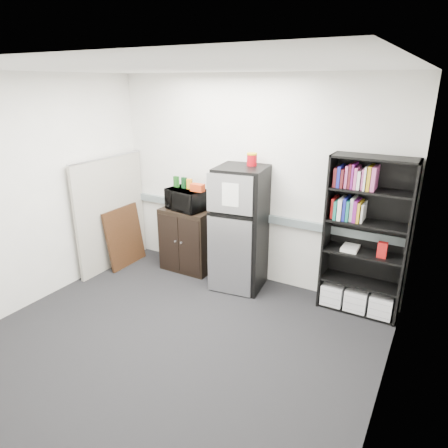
% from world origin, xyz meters
% --- Properties ---
extents(floor, '(4.00, 4.00, 0.00)m').
position_xyz_m(floor, '(0.00, 0.00, 0.00)').
color(floor, black).
rests_on(floor, ground).
extents(wall_back, '(4.00, 0.02, 2.70)m').
position_xyz_m(wall_back, '(0.00, 1.75, 1.35)').
color(wall_back, silver).
rests_on(wall_back, floor).
extents(wall_right, '(0.02, 3.50, 2.70)m').
position_xyz_m(wall_right, '(2.00, 0.00, 1.35)').
color(wall_right, silver).
rests_on(wall_right, floor).
extents(wall_left, '(0.02, 3.50, 2.70)m').
position_xyz_m(wall_left, '(-2.00, 0.00, 1.35)').
color(wall_left, silver).
rests_on(wall_left, floor).
extents(ceiling, '(4.00, 3.50, 0.02)m').
position_xyz_m(ceiling, '(0.00, 0.00, 2.70)').
color(ceiling, white).
rests_on(ceiling, wall_back).
extents(electrical_raceway, '(3.92, 0.05, 0.10)m').
position_xyz_m(electrical_raceway, '(0.00, 1.72, 0.90)').
color(electrical_raceway, gray).
rests_on(electrical_raceway, wall_back).
extents(wall_note, '(0.14, 0.00, 0.10)m').
position_xyz_m(wall_note, '(-0.35, 1.74, 1.55)').
color(wall_note, white).
rests_on(wall_note, wall_back).
extents(bookshelf, '(0.90, 0.34, 1.85)m').
position_xyz_m(bookshelf, '(1.53, 1.57, 0.91)').
color(bookshelf, black).
rests_on(bookshelf, floor).
extents(cubicle_partition, '(0.06, 1.30, 1.62)m').
position_xyz_m(cubicle_partition, '(-1.90, 1.08, 0.81)').
color(cubicle_partition, '#9F998D').
rests_on(cubicle_partition, floor).
extents(cabinet, '(0.73, 0.49, 0.91)m').
position_xyz_m(cabinet, '(-0.87, 1.50, 0.46)').
color(cabinet, black).
rests_on(cabinet, floor).
extents(microwave, '(0.58, 0.43, 0.29)m').
position_xyz_m(microwave, '(-0.87, 1.48, 1.06)').
color(microwave, black).
rests_on(microwave, cabinet).
extents(snack_box_a, '(0.08, 0.06, 0.15)m').
position_xyz_m(snack_box_a, '(-1.05, 1.52, 1.28)').
color(snack_box_a, '#175017').
rests_on(snack_box_a, microwave).
extents(snack_box_b, '(0.08, 0.07, 0.15)m').
position_xyz_m(snack_box_b, '(-0.92, 1.52, 1.28)').
color(snack_box_b, '#0C3615').
rests_on(snack_box_b, microwave).
extents(snack_box_c, '(0.08, 0.07, 0.14)m').
position_xyz_m(snack_box_c, '(-0.83, 1.52, 1.27)').
color(snack_box_c, orange).
rests_on(snack_box_c, microwave).
extents(snack_bag, '(0.18, 0.10, 0.10)m').
position_xyz_m(snack_bag, '(-0.66, 1.47, 1.25)').
color(snack_bag, red).
rests_on(snack_bag, microwave).
extents(refrigerator, '(0.68, 0.71, 1.61)m').
position_xyz_m(refrigerator, '(0.02, 1.42, 0.81)').
color(refrigerator, black).
rests_on(refrigerator, floor).
extents(coffee_can, '(0.13, 0.13, 0.17)m').
position_xyz_m(coffee_can, '(0.09, 1.55, 1.70)').
color(coffee_can, '#AF0811').
rests_on(coffee_can, refrigerator).
extents(framed_poster, '(0.16, 0.68, 0.87)m').
position_xyz_m(framed_poster, '(-1.77, 1.17, 0.44)').
color(framed_poster, black).
rests_on(framed_poster, floor).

